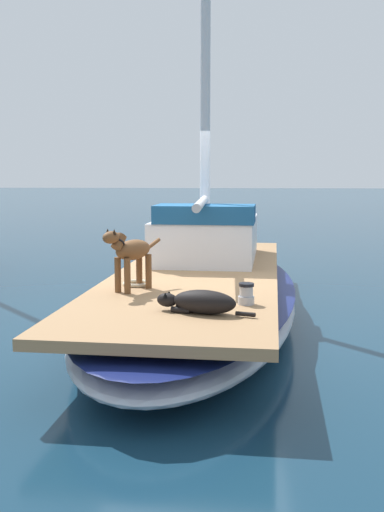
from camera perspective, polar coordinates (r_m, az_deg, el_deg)
The scene contains 8 objects.
ground_plane at distance 7.97m, azimuth 0.45°, elevation -6.20°, with size 120.00×120.00×0.00m, color #143347.
sailboat_main at distance 7.90m, azimuth 0.45°, elevation -3.84°, with size 3.02×7.40×0.66m.
mast_main at distance 8.70m, azimuth 1.22°, elevation 21.04°, with size 0.14×2.27×7.24m.
cabin_house at distance 8.89m, azimuth 1.40°, elevation 1.87°, with size 1.55×2.31×0.84m.
dog_black at distance 5.57m, azimuth 0.81°, elevation -4.33°, with size 0.93×0.43×0.22m.
dog_brown at distance 6.59m, azimuth -5.79°, elevation 0.33°, with size 0.55×0.85×0.70m.
deck_winch at distance 5.97m, azimuth 5.10°, elevation -3.61°, with size 0.16×0.16×0.21m.
coiled_rope at distance 6.97m, azimuth -5.19°, elevation -2.57°, with size 0.32×0.32×0.04m, color beige.
Camera 1 is at (0.42, -7.72, 1.96)m, focal length 42.72 mm.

